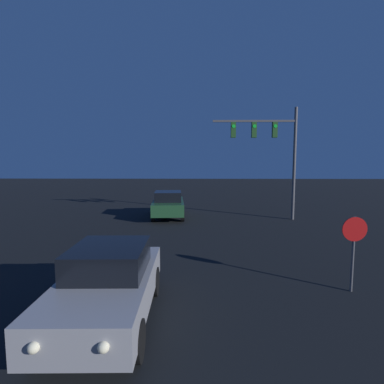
# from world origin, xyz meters

# --- Properties ---
(car_near) EXTENTS (2.01, 4.33, 1.64)m
(car_near) POSITION_xyz_m (-1.72, 7.31, 0.84)
(car_near) COLOR #99999E
(car_near) RESTS_ON ground_plane
(car_far) EXTENTS (2.18, 4.39, 1.64)m
(car_far) POSITION_xyz_m (-1.60, 19.39, 0.84)
(car_far) COLOR #1E4728
(car_far) RESTS_ON ground_plane
(traffic_signal_mast) EXTENTS (4.93, 0.30, 6.62)m
(traffic_signal_mast) POSITION_xyz_m (4.57, 18.94, 4.53)
(traffic_signal_mast) COLOR #4C4C51
(traffic_signal_mast) RESTS_ON ground_plane
(stop_sign) EXTENTS (0.65, 0.07, 2.04)m
(stop_sign) POSITION_xyz_m (4.38, 8.91, 1.41)
(stop_sign) COLOR #4C4C51
(stop_sign) RESTS_ON ground_plane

